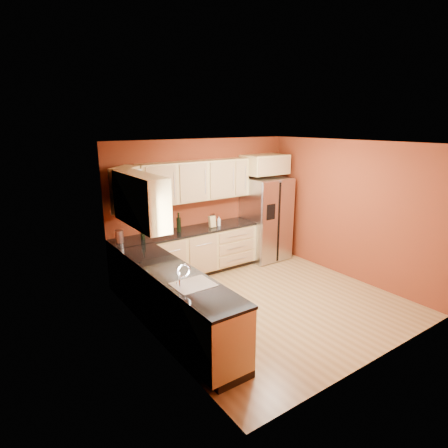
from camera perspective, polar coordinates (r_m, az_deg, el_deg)
The scene contains 23 objects.
floor at distance 6.45m, azimuth 6.52°, elevation -11.59°, with size 4.00×4.00×0.00m, color olive.
ceiling at distance 5.77m, azimuth 7.30°, elevation 12.14°, with size 4.00×4.00×0.00m, color silver.
wall_back at distance 7.54m, azimuth -3.23°, elevation 2.96°, with size 4.00×0.04×2.60m, color maroon.
wall_front at distance 4.75m, azimuth 23.12°, elevation -5.70°, with size 4.00×0.04×2.60m, color maroon.
wall_left at distance 4.93m, azimuth -10.84°, elevation -3.96°, with size 0.04×4.00×2.60m, color maroon.
wall_right at distance 7.43m, azimuth 18.53°, elevation 1.99°, with size 0.04×4.00×2.60m, color maroon.
base_cabinets_back at distance 7.26m, azimuth -5.59°, elevation -4.64°, with size 2.90×0.60×0.88m, color tan.
base_cabinets_left at distance 5.39m, azimuth -7.41°, elevation -12.06°, with size 0.60×2.80×0.88m, color tan.
countertop_back at distance 7.11m, azimuth -5.64°, elevation -1.17°, with size 2.90×0.62×0.04m, color black.
countertop_left at distance 5.20m, azimuth -7.48°, elevation -7.52°, with size 0.62×2.80×0.04m, color black.
upper_cabinets_back at distance 7.18m, azimuth -4.30°, elevation 6.58°, with size 2.30×0.33×0.75m, color tan.
upper_cabinets_left at distance 5.51m, azimuth -12.65°, elevation 3.61°, with size 0.33×1.35×0.75m, color tan.
corner_upper_cabinet at distance 6.43m, azimuth -14.53°, elevation 5.13°, with size 0.62×0.33×0.75m, color tan.
over_fridge_cabinet at distance 7.98m, azimuth 6.24°, elevation 9.02°, with size 0.92×0.60×0.40m, color tan.
refrigerator at distance 8.13m, azimuth 6.35°, elevation 0.81°, with size 0.90×0.75×1.78m, color silver.
window at distance 4.43m, azimuth -8.10°, elevation -2.64°, with size 0.03×0.90×1.00m, color white.
sink_faucet at distance 4.73m, azimuth -4.72°, elevation -7.58°, with size 0.50×0.42×0.30m, color white, non-canonical shape.
canister_left at distance 6.62m, azimuth -15.73°, elevation -1.90°, with size 0.12×0.12×0.19m, color silver.
canister_right at distance 6.59m, azimuth -15.64°, elevation -1.85°, with size 0.13×0.13×0.22m, color silver.
wine_bottle_a at distance 6.66m, azimuth -12.31°, elevation -0.94°, with size 0.07×0.07×0.33m, color black, non-canonical shape.
wine_bottle_b at distance 7.01m, azimuth -6.92°, elevation 0.27°, with size 0.08×0.08×0.37m, color black, non-canonical shape.
knife_block at distance 7.29m, azimuth -1.82°, elevation 0.38°, with size 0.11×0.10×0.22m, color tan.
soap_dispenser at distance 7.38m, azimuth -0.78°, elevation 0.41°, with size 0.06×0.06×0.18m, color silver.
Camera 1 is at (-3.85, -4.29, 2.90)m, focal length 30.00 mm.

